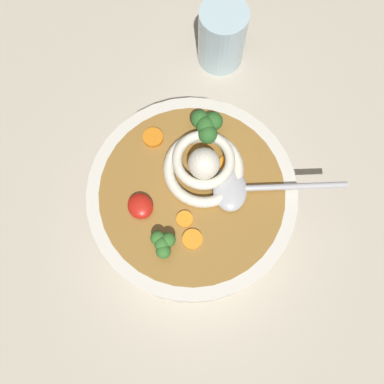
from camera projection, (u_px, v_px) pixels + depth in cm
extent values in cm
cube|color=#BCB29E|center=(188.00, 181.00, 63.09)|extent=(106.53, 106.53, 3.60)
cylinder|color=silver|center=(192.00, 199.00, 56.89)|extent=(27.42, 27.42, 6.72)
cylinder|color=olive|center=(192.00, 199.00, 56.63)|extent=(24.13, 24.13, 6.19)
torus|color=silver|center=(203.00, 169.00, 53.82)|extent=(10.48, 10.48, 1.45)
torus|color=silver|center=(204.00, 160.00, 52.95)|extent=(11.23, 11.23, 1.30)
sphere|color=silver|center=(204.00, 164.00, 52.02)|extent=(4.07, 4.07, 4.07)
ellipsoid|color=#B7B7BC|center=(230.00, 189.00, 52.96)|extent=(7.42, 6.93, 1.60)
cylinder|color=#B7B7BC|center=(288.00, 187.00, 53.04)|extent=(8.72, 13.09, 0.80)
ellipsoid|color=red|center=(140.00, 206.00, 52.32)|extent=(3.47, 3.13, 1.56)
cylinder|color=#7A9E60|center=(163.00, 246.00, 51.17)|extent=(0.93, 0.93, 1.00)
sphere|color=#38752D|center=(162.00, 244.00, 49.82)|extent=(1.83, 1.83, 1.83)
sphere|color=#38752D|center=(158.00, 238.00, 50.19)|extent=(1.83, 1.83, 1.83)
sphere|color=#38752D|center=(163.00, 251.00, 49.65)|extent=(1.83, 1.83, 1.83)
sphere|color=#38752D|center=(168.00, 240.00, 50.09)|extent=(1.83, 1.83, 1.83)
cylinder|color=#7A9E60|center=(205.00, 132.00, 55.37)|extent=(1.26, 1.26, 1.35)
sphere|color=#2D6628|center=(206.00, 126.00, 53.53)|extent=(2.48, 2.48, 2.48)
sphere|color=#2D6628|center=(200.00, 119.00, 54.04)|extent=(2.48, 2.48, 2.48)
sphere|color=#2D6628|center=(208.00, 134.00, 53.30)|extent=(2.48, 2.48, 2.48)
sphere|color=#2D6628|center=(213.00, 121.00, 53.91)|extent=(2.48, 2.48, 2.48)
cylinder|color=orange|center=(185.00, 219.00, 52.40)|extent=(2.14, 2.14, 0.48)
cylinder|color=orange|center=(192.00, 239.00, 51.67)|extent=(2.56, 2.56, 0.46)
cylinder|color=orange|center=(153.00, 138.00, 55.49)|extent=(2.71, 2.71, 0.69)
cylinder|color=orange|center=(229.00, 166.00, 54.46)|extent=(2.94, 2.94, 0.48)
cylinder|color=silver|center=(222.00, 37.00, 62.40)|extent=(7.17, 7.17, 10.10)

